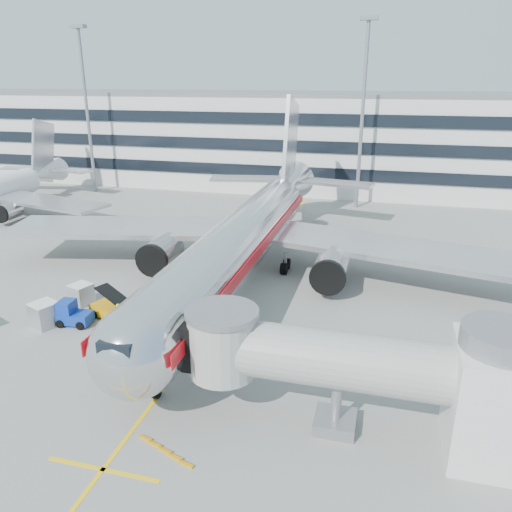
% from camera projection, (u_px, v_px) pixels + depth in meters
% --- Properties ---
extents(ground, '(180.00, 180.00, 0.00)m').
position_uv_depth(ground, '(204.00, 334.00, 36.85)').
color(ground, gray).
rests_on(ground, ground).
extents(lead_in_line, '(0.25, 70.00, 0.01)m').
position_uv_depth(lead_in_line, '(242.00, 283.00, 45.95)').
color(lead_in_line, yellow).
rests_on(lead_in_line, ground).
extents(stop_bar, '(6.00, 0.25, 0.01)m').
position_uv_depth(stop_bar, '(103.00, 470.00, 24.11)').
color(stop_bar, yellow).
rests_on(stop_bar, ground).
extents(main_jet, '(50.95, 48.70, 16.06)m').
position_uv_depth(main_jet, '(247.00, 234.00, 46.09)').
color(main_jet, silver).
rests_on(main_jet, ground).
extents(jet_bridge, '(17.80, 4.50, 7.00)m').
position_uv_depth(jet_bridge, '(372.00, 370.00, 25.33)').
color(jet_bridge, silver).
rests_on(jet_bridge, ground).
extents(terminal, '(150.00, 24.25, 15.60)m').
position_uv_depth(terminal, '(319.00, 139.00, 86.96)').
color(terminal, silver).
rests_on(terminal, ground).
extents(light_mast_west, '(2.40, 1.20, 25.45)m').
position_uv_depth(light_mast_west, '(86.00, 98.00, 78.52)').
color(light_mast_west, gray).
rests_on(light_mast_west, ground).
extents(light_mast_centre, '(2.40, 1.20, 25.45)m').
position_uv_depth(light_mast_centre, '(363.00, 101.00, 68.13)').
color(light_mast_centre, gray).
rests_on(light_mast_centre, ground).
extents(belt_loader, '(5.37, 3.50, 2.53)m').
position_uv_depth(belt_loader, '(119.00, 312.00, 38.74)').
color(belt_loader, orange).
rests_on(belt_loader, ground).
extents(baggage_tug, '(2.68, 1.82, 1.93)m').
position_uv_depth(baggage_tug, '(72.00, 314.00, 38.08)').
color(baggage_tug, '#0E319B').
rests_on(baggage_tug, ground).
extents(cargo_container_right, '(2.02, 2.02, 1.70)m').
position_uv_depth(cargo_container_right, '(81.00, 294.00, 41.64)').
color(cargo_container_right, '#A9ACB0').
rests_on(cargo_container_right, ground).
extents(cargo_container_front, '(2.31, 2.31, 1.88)m').
position_uv_depth(cargo_container_front, '(45.00, 314.00, 37.85)').
color(cargo_container_front, '#A9ACB0').
rests_on(cargo_container_front, ground).
extents(ramp_worker, '(0.79, 0.66, 1.86)m').
position_uv_depth(ramp_worker, '(119.00, 315.00, 37.69)').
color(ramp_worker, '#C1FF1A').
rests_on(ramp_worker, ground).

